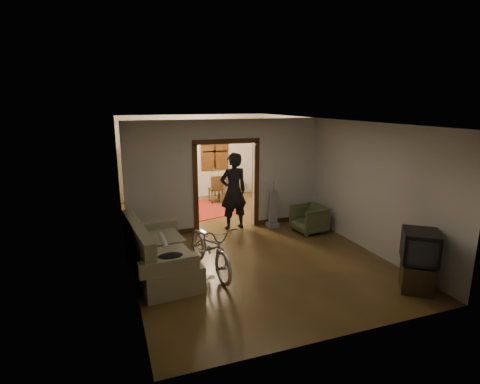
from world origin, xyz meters
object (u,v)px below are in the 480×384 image
sofa (160,248)px  bicycle (210,247)px  armchair (309,219)px  locker (154,175)px  desk (228,187)px  person (234,191)px

sofa → bicycle: size_ratio=1.17×
sofa → armchair: bearing=9.8°
sofa → bicycle: sofa is taller
bicycle → armchair: 3.23m
locker → armchair: bearing=-38.2°
armchair → desk: armchair is taller
sofa → person: bearing=36.7°
bicycle → person: 2.60m
desk → person: bearing=-113.9°
locker → desk: locker is taller
bicycle → locker: (-0.35, 5.50, 0.43)m
armchair → person: 2.03m
sofa → locker: (0.57, 5.27, 0.42)m
sofa → person: (2.15, 1.99, 0.48)m
sofa → locker: locker is taller
bicycle → desk: (2.14, 5.50, -0.16)m
locker → desk: (2.49, -0.01, -0.60)m
sofa → armchair: (3.85, 1.09, -0.17)m
armchair → person: (-1.70, 0.90, 0.65)m
bicycle → desk: bicycle is taller
person → desk: size_ratio=2.19×
sofa → person: size_ratio=1.12×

